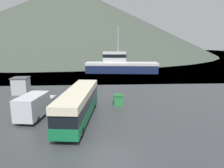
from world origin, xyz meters
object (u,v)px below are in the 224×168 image
object	(u,v)px
tour_bus	(79,103)
storage_bin	(118,100)
delivery_van	(35,105)
dock_kiosk	(21,86)
fishing_boat	(120,65)

from	to	relation	value
tour_bus	storage_bin	bearing A→B (deg)	51.85
delivery_van	storage_bin	bearing A→B (deg)	30.66
tour_bus	dock_kiosk	distance (m)	15.49
tour_bus	dock_kiosk	size ratio (longest dim) A/B	4.41
delivery_van	fishing_boat	bearing A→B (deg)	77.97
storage_bin	tour_bus	bearing A→B (deg)	-134.52
tour_bus	fishing_boat	size ratio (longest dim) A/B	0.60
storage_bin	dock_kiosk	size ratio (longest dim) A/B	0.54
tour_bus	dock_kiosk	xyz separation A→B (m)	(-10.40, 11.48, -0.48)
fishing_boat	dock_kiosk	distance (m)	28.51
fishing_boat	dock_kiosk	xyz separation A→B (m)	(-18.09, -22.03, -0.78)
storage_bin	dock_kiosk	world-z (taller)	dock_kiosk
fishing_boat	dock_kiosk	world-z (taller)	fishing_boat
fishing_boat	storage_bin	xyz separation A→B (m)	(-3.08, -28.83, -1.40)
tour_bus	delivery_van	distance (m)	4.96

